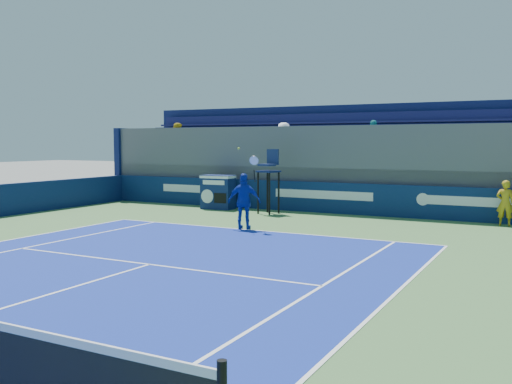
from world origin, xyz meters
The scene contains 6 objects.
ball_person centered at (6.52, 16.55, 0.76)m, with size 0.55×0.36×1.51m, color gold.
back_hoarding centered at (0.00, 17.10, 0.60)m, with size 20.40×0.21×1.20m.
match_clock centered at (-4.28, 16.26, 0.74)m, with size 1.35×0.77×1.40m.
umpire_chair centered at (-1.75, 15.86, 1.53)m, with size 0.84×0.84×2.48m.
tennis_player centered at (-0.66, 11.96, 0.90)m, with size 1.11×0.71×2.57m.
stadium_seating centered at (-0.02, 19.14, 1.84)m, with size 21.00×4.05×4.40m.
Camera 1 is at (7.96, -3.57, 2.74)m, focal length 40.00 mm.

